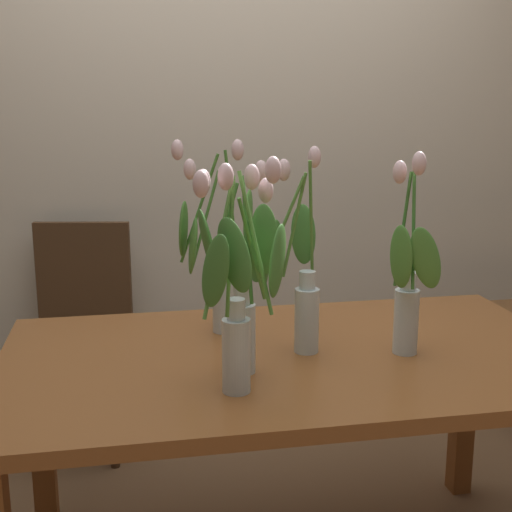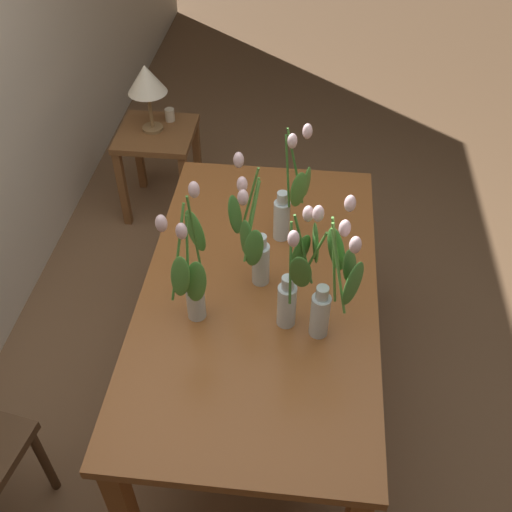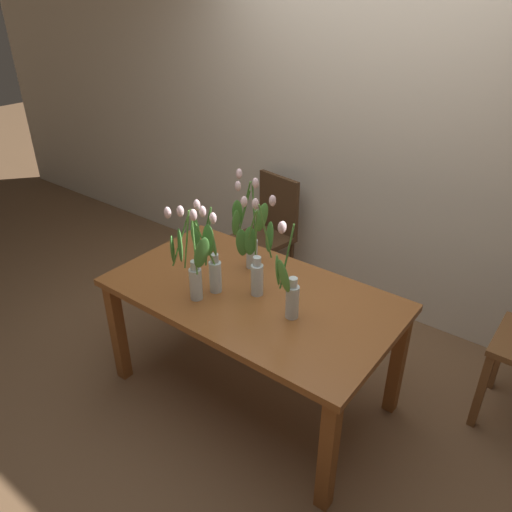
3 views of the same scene
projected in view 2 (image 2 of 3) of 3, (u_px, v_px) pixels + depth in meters
ground_plane at (259, 396)px, 2.80m from camera, size 18.00×18.00×0.00m
dining_table at (259, 303)px, 2.35m from camera, size 1.60×0.90×0.74m
tulip_vase_0 at (192, 279)px, 2.03m from camera, size 0.25×0.14×0.58m
tulip_vase_1 at (288, 205)px, 2.37m from camera, size 0.15×0.15×0.56m
tulip_vase_2 at (293, 288)px, 2.02m from camera, size 0.20×0.14×0.54m
tulip_vase_3 at (327, 286)px, 1.97m from camera, size 0.24×0.27×0.56m
tulip_vase_4 at (254, 246)px, 2.16m from camera, size 0.19×0.17×0.56m
side_table at (158, 148)px, 3.54m from camera, size 0.44×0.44×0.55m
table_lamp at (146, 81)px, 3.26m from camera, size 0.22×0.22×0.40m
pillar_candle at (170, 115)px, 3.52m from camera, size 0.06×0.06×0.07m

